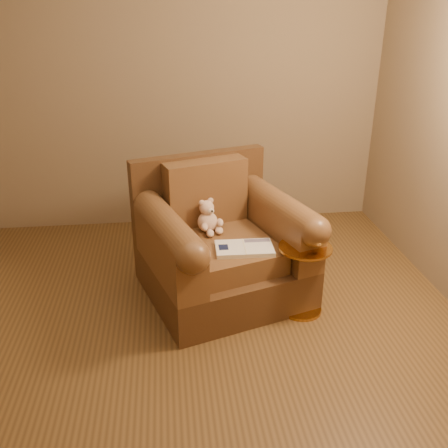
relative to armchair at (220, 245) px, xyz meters
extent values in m
plane|color=brown|center=(-0.34, -0.63, -0.38)|extent=(4.00, 4.00, 0.00)
cube|color=#877153|center=(-0.34, 1.37, 0.97)|extent=(4.00, 0.02, 2.70)
cube|color=#877153|center=(-0.34, -2.63, 0.97)|extent=(4.00, 0.02, 2.70)
cube|color=#4F311A|center=(0.01, -0.05, -0.23)|extent=(1.35, 1.31, 0.30)
cube|color=#4F311A|center=(-0.13, 0.39, 0.26)|extent=(1.06, 0.43, 0.67)
cube|color=brown|center=(0.03, -0.10, 0.01)|extent=(0.83, 0.91, 0.16)
cube|color=brown|center=(-0.08, 0.26, 0.33)|extent=(0.65, 0.36, 0.49)
cube|color=brown|center=(-0.38, -0.23, 0.10)|extent=(0.49, 0.94, 0.35)
cube|color=brown|center=(0.44, 0.04, 0.10)|extent=(0.49, 0.94, 0.35)
cylinder|color=brown|center=(-0.38, -0.23, 0.27)|extent=(0.49, 0.94, 0.22)
cylinder|color=brown|center=(0.44, 0.04, 0.27)|extent=(0.49, 0.94, 0.22)
ellipsoid|color=beige|center=(-0.09, 0.08, 0.16)|extent=(0.15, 0.13, 0.16)
sphere|color=beige|center=(-0.09, 0.09, 0.27)|extent=(0.11, 0.11, 0.11)
ellipsoid|color=beige|center=(-0.13, 0.07, 0.32)|extent=(0.04, 0.02, 0.04)
ellipsoid|color=beige|center=(-0.06, 0.11, 0.32)|extent=(0.04, 0.02, 0.04)
ellipsoid|color=beige|center=(-0.07, 0.04, 0.26)|extent=(0.05, 0.03, 0.04)
sphere|color=black|center=(-0.06, 0.03, 0.27)|extent=(0.02, 0.02, 0.02)
ellipsoid|color=beige|center=(-0.12, -0.01, 0.16)|extent=(0.05, 0.10, 0.05)
ellipsoid|color=beige|center=(0.00, 0.06, 0.16)|extent=(0.05, 0.10, 0.05)
ellipsoid|color=beige|center=(-0.08, -0.02, 0.11)|extent=(0.06, 0.10, 0.05)
ellipsoid|color=beige|center=(-0.01, 0.02, 0.11)|extent=(0.06, 0.10, 0.05)
cube|color=beige|center=(0.13, -0.27, 0.10)|extent=(0.40, 0.25, 0.03)
cube|color=white|center=(0.04, -0.27, 0.12)|extent=(0.20, 0.24, 0.00)
cube|color=white|center=(0.23, -0.27, 0.12)|extent=(0.20, 0.24, 0.00)
cube|color=beige|center=(0.13, -0.27, 0.12)|extent=(0.02, 0.24, 0.00)
cube|color=#0F1638|center=(-0.01, -0.27, 0.12)|extent=(0.07, 0.09, 0.00)
cube|color=slate|center=(0.24, -0.19, 0.12)|extent=(0.18, 0.06, 0.00)
cylinder|color=#BD8034|center=(0.54, -0.36, -0.37)|extent=(0.29, 0.29, 0.02)
cylinder|color=#BD8034|center=(0.54, -0.36, -0.12)|extent=(0.03, 0.03, 0.48)
cylinder|color=#BD8034|center=(0.54, -0.36, 0.13)|extent=(0.37, 0.37, 0.02)
cylinder|color=#BD8034|center=(0.54, -0.36, 0.12)|extent=(0.03, 0.03, 0.02)
camera|label=1|loc=(-0.36, -3.29, 1.66)|focal=40.00mm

